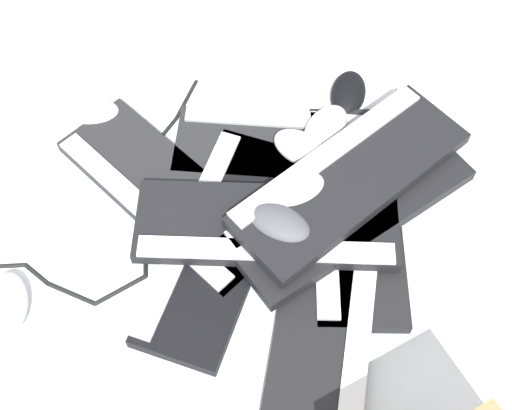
# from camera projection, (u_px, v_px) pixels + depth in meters

# --- Properties ---
(ground_plane) EXTENTS (3.20, 3.20, 0.00)m
(ground_plane) POSITION_uv_depth(u_px,v_px,m) (243.00, 268.00, 1.20)
(ground_plane) COLOR silver
(keyboard_0) EXTENTS (0.44, 0.38, 0.03)m
(keyboard_0) POSITION_uv_depth(u_px,v_px,m) (219.00, 241.00, 1.21)
(keyboard_0) COLOR black
(keyboard_0) RESTS_ON ground
(keyboard_1) EXTENTS (0.41, 0.42, 0.03)m
(keyboard_1) POSITION_uv_depth(u_px,v_px,m) (328.00, 307.00, 1.15)
(keyboard_1) COLOR black
(keyboard_1) RESTS_ON ground
(keyboard_2) EXTENTS (0.37, 0.45, 0.03)m
(keyboard_2) POSITION_uv_depth(u_px,v_px,m) (354.00, 211.00, 1.24)
(keyboard_2) COLOR black
(keyboard_2) RESTS_ON ground
(keyboard_3) EXTENTS (0.44, 0.39, 0.03)m
(keyboard_3) POSITION_uv_depth(u_px,v_px,m) (295.00, 147.00, 1.32)
(keyboard_3) COLOR #232326
(keyboard_3) RESTS_ON ground
(keyboard_4) EXTENTS (0.23, 0.46, 0.03)m
(keyboard_4) POSITION_uv_depth(u_px,v_px,m) (166.00, 193.00, 1.26)
(keyboard_4) COLOR #232326
(keyboard_4) RESTS_ON ground
(keyboard_5) EXTENTS (0.44, 0.16, 0.03)m
(keyboard_5) POSITION_uv_depth(u_px,v_px,m) (349.00, 206.00, 1.21)
(keyboard_5) COLOR black
(keyboard_5) RESTS_ON keyboard_2
(keyboard_6) EXTENTS (0.44, 0.38, 0.03)m
(keyboard_6) POSITION_uv_depth(u_px,v_px,m) (267.00, 226.00, 1.19)
(keyboard_6) COLOR black
(keyboard_6) RESTS_ON keyboard_0
(keyboard_7) EXTENTS (0.45, 0.20, 0.03)m
(keyboard_7) POSITION_uv_depth(u_px,v_px,m) (349.00, 177.00, 1.21)
(keyboard_7) COLOR black
(keyboard_7) RESTS_ON keyboard_5
(mouse_0) EXTENTS (0.10, 0.13, 0.04)m
(mouse_0) POSITION_uv_depth(u_px,v_px,m) (302.00, 148.00, 1.27)
(mouse_0) COLOR silver
(mouse_0) RESTS_ON keyboard_3
(mouse_1) EXTENTS (0.13, 0.10, 0.04)m
(mouse_1) POSITION_uv_depth(u_px,v_px,m) (326.00, 127.00, 1.30)
(mouse_1) COLOR silver
(mouse_1) RESTS_ON keyboard_3
(mouse_2) EXTENTS (0.13, 0.12, 0.04)m
(mouse_2) POSITION_uv_depth(u_px,v_px,m) (348.00, 93.00, 1.38)
(mouse_2) COLOR black
(mouse_2) RESTS_ON ground
(mouse_3) EXTENTS (0.13, 0.12, 0.04)m
(mouse_3) POSITION_uv_depth(u_px,v_px,m) (91.00, 113.00, 1.35)
(mouse_3) COLOR silver
(mouse_3) RESTS_ON ground
(mouse_4) EXTENTS (0.11, 0.13, 0.04)m
(mouse_4) POSITION_uv_depth(u_px,v_px,m) (280.00, 224.00, 1.15)
(mouse_4) COLOR #4C4C51
(mouse_4) RESTS_ON keyboard_6
(mouse_5) EXTENTS (0.10, 0.13, 0.04)m
(mouse_5) POSITION_uv_depth(u_px,v_px,m) (7.00, 303.00, 1.15)
(mouse_5) COLOR silver
(mouse_5) RESTS_ON ground
(mouse_6) EXTENTS (0.12, 0.08, 0.04)m
(mouse_6) POSITION_uv_depth(u_px,v_px,m) (294.00, 190.00, 1.19)
(mouse_6) COLOR #B7B7BC
(mouse_6) RESTS_ON keyboard_6
(cable_0) EXTENTS (0.51, 0.33, 0.01)m
(cable_0) POSITION_uv_depth(u_px,v_px,m) (124.00, 211.00, 1.26)
(cable_0) COLOR black
(cable_0) RESTS_ON ground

